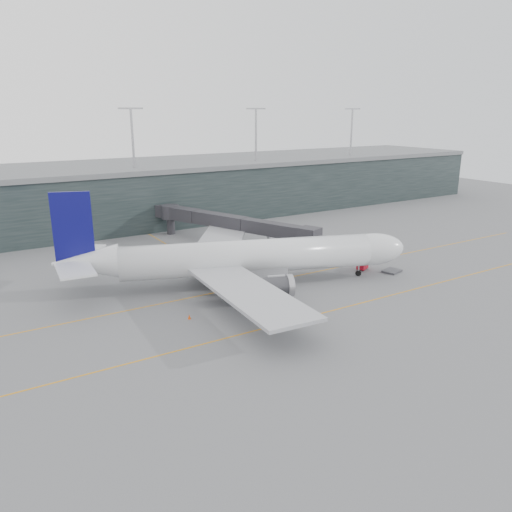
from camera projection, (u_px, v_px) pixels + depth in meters
ground at (203, 286)px, 84.90m from camera, size 320.00×320.00×0.00m
taxiline_a at (214, 293)px, 81.62m from camera, size 160.00×0.25×0.02m
taxiline_b at (266, 328)px, 68.52m from camera, size 160.00×0.25×0.02m
taxiline_lead_main at (183, 254)px, 103.77m from camera, size 0.25×60.00×0.02m
terminal at (106, 194)px, 130.22m from camera, size 240.00×36.00×29.00m
main_aircraft at (245, 258)px, 84.50m from camera, size 58.39×53.84×16.87m
jet_bridge at (223, 219)px, 112.42m from camera, size 20.04×44.15×7.04m
gse_cart at (362, 265)px, 93.35m from camera, size 2.72×2.29×1.58m
baggage_dolly at (392, 271)px, 92.16m from camera, size 3.88×3.42×0.33m
uld_a at (153, 272)px, 89.71m from camera, size 2.12×1.89×1.62m
uld_b at (159, 265)px, 92.75m from camera, size 2.63×2.29×2.08m
uld_c at (176, 263)px, 94.00m from camera, size 2.43×2.09×1.94m
cone_nose at (379, 261)px, 97.56m from camera, size 0.38×0.38×0.61m
cone_wing_stbd at (302, 312)px, 73.04m from camera, size 0.45×0.45×0.71m
cone_wing_port at (226, 260)px, 98.22m from camera, size 0.46×0.46×0.73m
cone_tail at (189, 317)px, 71.33m from camera, size 0.46×0.46×0.73m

